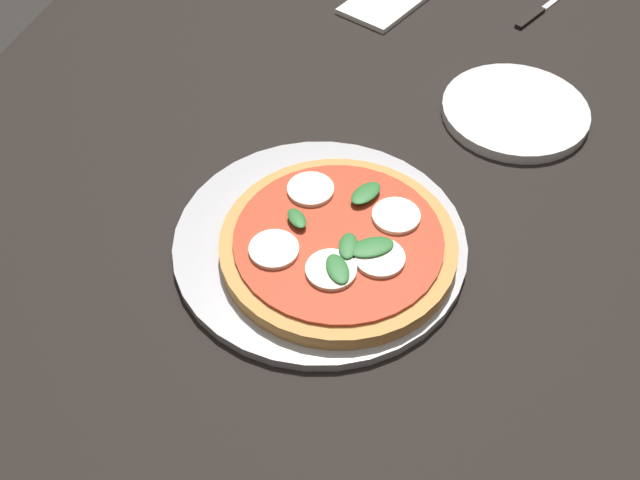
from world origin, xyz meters
The scene contains 7 objects.
ground_plane centered at (0.00, 0.00, 0.00)m, with size 6.00×6.00×0.00m, color #2D2B28.
dining_table centered at (0.00, 0.00, 0.66)m, with size 1.23×1.04×0.76m.
serving_tray centered at (0.08, 0.02, 0.77)m, with size 0.32×0.32×0.01m, color #B2B2B7.
pizza centered at (0.09, 0.05, 0.78)m, with size 0.25×0.25×0.03m.
plate_white centered at (-0.21, 0.20, 0.77)m, with size 0.19×0.19×0.01m, color white.
napkin centered at (-0.42, -0.02, 0.77)m, with size 0.13×0.09×0.01m, color white.
knife centered at (-0.47, 0.22, 0.76)m, with size 0.17×0.09×0.01m.
Camera 1 is at (0.59, 0.18, 1.38)m, focal length 41.36 mm.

